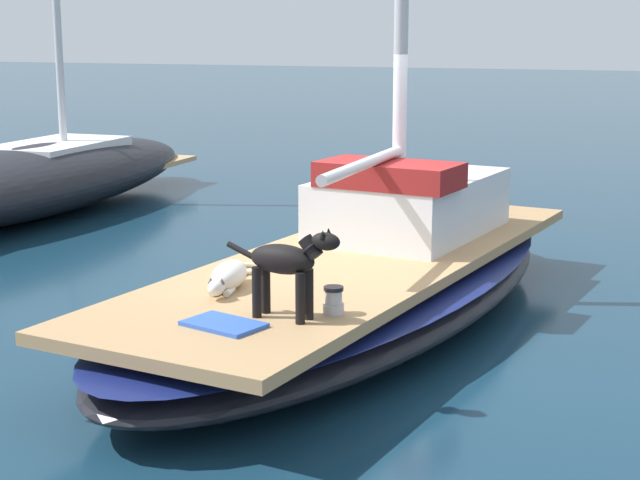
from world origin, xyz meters
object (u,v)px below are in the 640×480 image
Objects in this scene: sailboat_main at (357,289)px; deck_winch at (334,301)px; deck_towel at (224,324)px; dog_white at (228,277)px; coiled_rope at (250,268)px; moored_boat_port_side at (36,177)px; dog_black at (288,263)px.

deck_winch is (0.45, -1.91, 0.42)m from sailboat_main.
sailboat_main is 35.81× the size of deck_winch.
dog_white is at bearing 114.14° from deck_towel.
deck_winch is at bearing -41.07° from coiled_rope.
deck_winch is 1.53m from coiled_rope.
deck_winch is 0.38× the size of deck_towel.
dog_white is at bearing 160.65° from deck_winch.
deck_winch reaches higher than deck_towel.
deck_towel is 0.07× the size of moored_boat_port_side.
sailboat_main is at bearing 52.24° from coiled_rope.
moored_boat_port_side is at bearing 140.49° from coiled_rope.
dog_black reaches higher than dog_white.
coiled_rope is at bearing 108.32° from deck_towel.
dog_black is at bearing -42.08° from moored_boat_port_side.
deck_towel is at bearing -71.68° from coiled_rope.
moored_boat_port_side is (-6.62, 5.97, -0.54)m from dog_black.
coiled_rope is (-1.15, 1.00, -0.08)m from deck_winch.
dog_black is 1.68× the size of deck_towel.
dog_black reaches higher than deck_towel.
coiled_rope is at bearing -127.76° from sailboat_main.
sailboat_main is at bearing 68.62° from dog_white.
moored_boat_port_side is at bearing 137.41° from dog_white.
coiled_rope is at bearing 125.37° from dog_black.
dog_white is at bearing -42.59° from moored_boat_port_side.
moored_boat_port_side reaches higher than coiled_rope.
sailboat_main is at bearing -30.73° from moored_boat_port_side.
dog_black is at bearing -54.63° from coiled_rope.
coiled_rope is 1.67m from deck_towel.
coiled_rope is 0.58× the size of deck_towel.
dog_white reaches higher than sailboat_main.
dog_black is 4.47× the size of deck_winch.
deck_towel is 8.88m from moored_boat_port_side.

